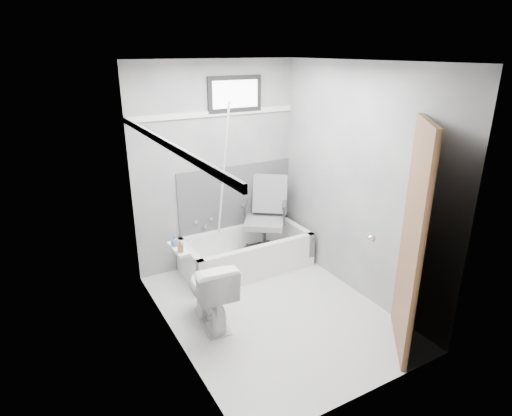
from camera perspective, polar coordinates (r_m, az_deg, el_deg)
floor at (r=4.47m, az=2.26°, el=-13.50°), size 2.60×2.60×0.00m
ceiling at (r=3.71m, az=2.80°, el=18.96°), size 2.60×2.60×0.00m
wall_back at (r=5.03m, az=-5.33°, el=5.44°), size 2.00×0.02×2.40m
wall_front at (r=2.99m, az=15.76°, el=-6.07°), size 2.00×0.02×2.40m
wall_left at (r=3.54m, az=-11.43°, el=-1.47°), size 0.02×2.60×2.40m
wall_right at (r=4.51m, az=13.39°, el=3.20°), size 0.02×2.60×2.40m
bathtub at (r=5.15m, az=-1.29°, el=-5.91°), size 1.50×0.70×0.42m
office_chair at (r=5.15m, az=1.11°, el=-1.22°), size 0.76×0.76×0.94m
toilet at (r=4.15m, az=-6.15°, el=-10.94°), size 0.46×0.73×0.68m
door at (r=3.79m, az=25.94°, el=-4.98°), size 0.78×0.78×2.00m
window at (r=4.97m, az=-2.86°, el=14.95°), size 0.66×0.04×0.40m
backerboard at (r=5.24m, az=-2.65°, el=1.56°), size 1.50×0.02×0.78m
trim_back at (r=4.89m, az=-5.51°, el=12.44°), size 2.00×0.02×0.06m
trim_left at (r=3.36m, az=-11.96°, el=8.42°), size 0.02×2.60×0.06m
pole at (r=4.85m, az=-4.49°, el=3.04°), size 0.02×0.47×1.90m
shelf at (r=3.71m, az=-10.28°, el=-5.38°), size 0.10×0.32×0.02m
soap_bottle_a at (r=3.61m, az=-10.06°, el=-4.97°), size 0.06×0.06×0.10m
soap_bottle_b at (r=3.73m, az=-10.79°, el=-4.23°), size 0.10×0.10×0.10m
faucet at (r=5.14m, az=-6.99°, el=-1.95°), size 0.26×0.10×0.16m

